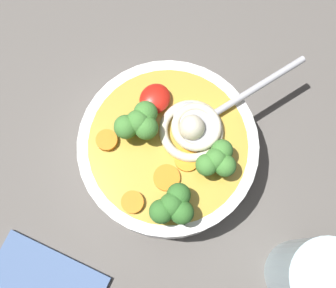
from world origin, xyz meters
The scene contains 13 objects.
table_slab centered at (0.00, 0.00, 1.48)cm, with size 132.83×132.83×2.95cm, color #5B5651.
soup_bowl centered at (2.60, -3.60, 6.24)cm, with size 20.39×20.39×6.36cm.
noodle_pile centered at (5.38, -4.96, 10.31)cm, with size 7.93×7.77×3.19cm.
soup_spoon centered at (7.20, -5.44, 10.12)cm, with size 17.23×9.56×1.60cm.
chili_sauce_dollop centered at (5.84, 0.55, 10.16)cm, with size 3.74×3.36×1.68cm, color red.
broccoli_floret_rear centered at (-2.90, -8.19, 11.77)cm, with size 4.94×4.25×3.91cm.
broccoli_floret_near_spoon centered at (3.71, -9.16, 11.61)cm, with size 4.63×3.99×3.66cm.
broccoli_floret_beside_chili centered at (2.18, 0.06, 11.86)cm, with size 5.13×4.41×4.05cm.
carrot_slice_left centered at (2.34, -6.34, 9.53)cm, with size 2.73×2.73×0.43cm, color orange.
carrot_slice_far centered at (-0.62, -5.72, 9.55)cm, with size 2.93×2.93×0.47cm, color orange.
carrot_slice_extra_a centered at (-1.09, 2.10, 9.70)cm, with size 2.40×2.40×0.76cm, color orange.
carrot_slice_center centered at (-4.92, -4.31, 9.67)cm, with size 2.44×2.44×0.72cm, color orange.
drinking_glass centered at (0.31, -24.27, 8.23)cm, with size 7.96×7.96×10.56cm, color silver.
Camera 1 is at (-7.16, -10.59, 55.32)cm, focal length 45.66 mm.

